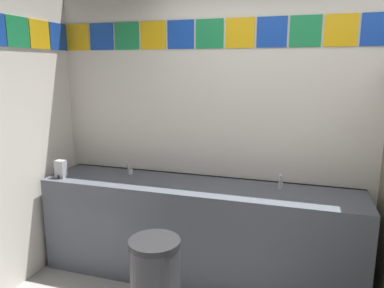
% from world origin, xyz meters
% --- Properties ---
extents(wall_back, '(4.45, 0.09, 2.52)m').
position_xyz_m(wall_back, '(0.00, 1.44, 1.27)').
color(wall_back, silver).
rests_on(wall_back, ground_plane).
extents(vanity_counter, '(2.74, 0.58, 0.86)m').
position_xyz_m(vanity_counter, '(-0.81, 1.11, 0.44)').
color(vanity_counter, '#4C515B').
rests_on(vanity_counter, ground_plane).
extents(faucet_left, '(0.04, 0.10, 0.14)m').
position_xyz_m(faucet_left, '(-1.49, 1.20, 0.91)').
color(faucet_left, silver).
rests_on(faucet_left, vanity_counter).
extents(faucet_right, '(0.04, 0.10, 0.14)m').
position_xyz_m(faucet_right, '(-0.12, 1.20, 0.91)').
color(faucet_right, silver).
rests_on(faucet_right, vanity_counter).
extents(soap_dispenser, '(0.09, 0.09, 0.16)m').
position_xyz_m(soap_dispenser, '(-2.05, 0.94, 0.94)').
color(soap_dispenser, '#B7BABF').
rests_on(soap_dispenser, vanity_counter).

